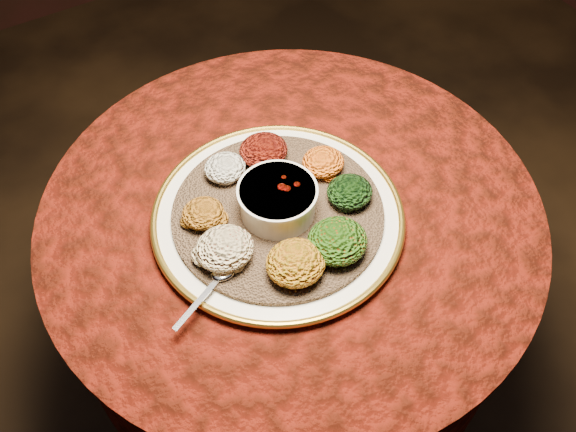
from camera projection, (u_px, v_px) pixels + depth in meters
table at (291, 261)px, 1.36m from camera, size 0.96×0.96×0.73m
platter at (278, 216)px, 1.19m from camera, size 0.59×0.59×0.02m
injera at (278, 213)px, 1.18m from camera, size 0.41×0.41×0.01m
stew_bowl at (278, 199)px, 1.15m from camera, size 0.14×0.14×0.06m
spoon at (219, 277)px, 1.08m from camera, size 0.14×0.08×0.01m
portion_ayib at (225, 168)px, 1.21m from camera, size 0.08×0.08×0.04m
portion_kitfo at (263, 150)px, 1.24m from camera, size 0.10×0.09×0.05m
portion_tikil at (323, 162)px, 1.22m from camera, size 0.08×0.08×0.04m
portion_gomen at (350, 192)px, 1.18m from camera, size 0.09×0.08×0.04m
portion_mixveg at (337, 241)px, 1.10m from camera, size 0.11×0.10×0.05m
portion_kik at (296, 263)px, 1.07m from camera, size 0.10×0.10×0.05m
portion_timatim at (225, 248)px, 1.09m from camera, size 0.10×0.10×0.05m
portion_shiro at (203, 213)px, 1.15m from camera, size 0.08×0.07×0.04m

